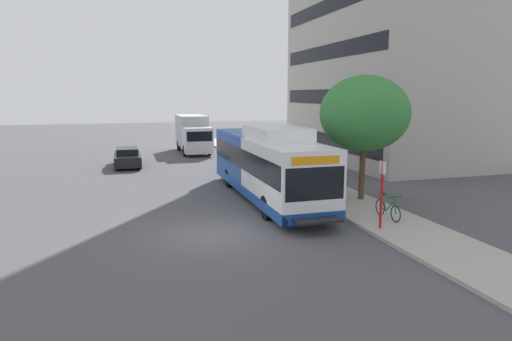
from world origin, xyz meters
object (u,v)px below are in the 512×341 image
object	(u,v)px
street_tree_near_stop	(364,114)
bus_stop_sign_pole	(382,189)
transit_bus	(267,165)
bicycle_parked	(388,208)
parked_car_far_lane	(127,157)
box_truck_background	(193,133)

from	to	relation	value
street_tree_near_stop	bus_stop_sign_pole	bearing A→B (deg)	-111.55
bus_stop_sign_pole	street_tree_near_stop	xyz separation A→B (m)	(1.74, 4.41, 2.56)
transit_bus	street_tree_near_stop	xyz separation A→B (m)	(4.15, -1.92, 2.50)
bicycle_parked	street_tree_near_stop	xyz separation A→B (m)	(0.73, 3.34, 3.64)
parked_car_far_lane	transit_bus	bearing A→B (deg)	-62.37
street_tree_near_stop	parked_car_far_lane	bearing A→B (deg)	126.66
transit_bus	street_tree_near_stop	size ratio (longest dim) A/B	2.10
street_tree_near_stop	parked_car_far_lane	world-z (taller)	street_tree_near_stop
box_truck_background	parked_car_far_lane	bearing A→B (deg)	-131.61
transit_bus	bicycle_parked	size ratio (longest dim) A/B	6.96
transit_bus	parked_car_far_lane	bearing A→B (deg)	117.63
street_tree_near_stop	box_truck_background	size ratio (longest dim) A/B	0.83
transit_bus	box_truck_background	distance (m)	18.72
parked_car_far_lane	street_tree_near_stop	bearing A→B (deg)	-53.34
parked_car_far_lane	box_truck_background	world-z (taller)	box_truck_background
transit_bus	box_truck_background	world-z (taller)	transit_bus
street_tree_near_stop	box_truck_background	xyz separation A→B (m)	(-4.91, 20.62, -2.46)
parked_car_far_lane	bus_stop_sign_pole	bearing A→B (deg)	-64.60
bicycle_parked	street_tree_near_stop	distance (m)	5.00
transit_bus	parked_car_far_lane	size ratio (longest dim) A/B	2.72
transit_bus	street_tree_near_stop	world-z (taller)	street_tree_near_stop
street_tree_near_stop	parked_car_far_lane	xyz separation A→B (m)	(-10.59, 14.23, -3.54)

